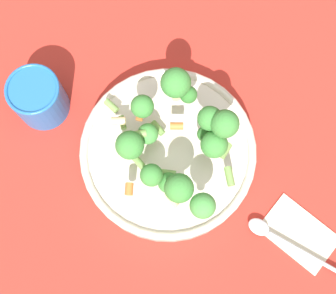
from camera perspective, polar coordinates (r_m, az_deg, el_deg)
name	(u,v)px	position (r m, az deg, el deg)	size (l,w,h in m)	color
ground_plane	(168,156)	(0.81, 0.00, -1.13)	(3.00, 3.00, 0.00)	#B72D23
bowl	(168,153)	(0.78, 0.00, -0.70)	(0.29, 0.29, 0.05)	beige
pasta_salad	(179,140)	(0.71, 1.29, 0.90)	(0.25, 0.20, 0.10)	#8CB766
cup	(38,98)	(0.82, -15.53, 5.81)	(0.09, 0.09, 0.09)	#2366B2
napkin	(299,234)	(0.81, 15.69, -10.13)	(0.14, 0.12, 0.01)	beige
spoon	(281,240)	(0.80, 13.65, -10.92)	(0.16, 0.12, 0.01)	silver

